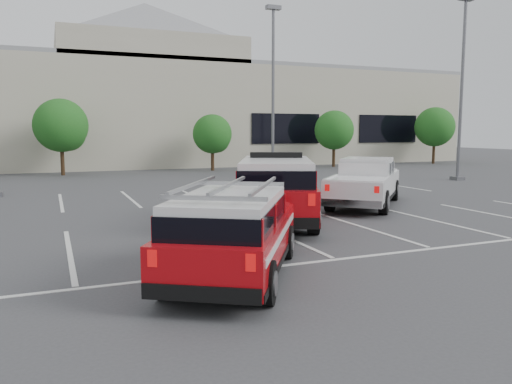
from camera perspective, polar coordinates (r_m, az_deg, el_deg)
ground at (r=13.65m, az=2.84°, el=-4.93°), size 120.00×120.00×0.00m
stall_markings at (r=17.75m, az=-3.37°, el=-2.13°), size 23.00×15.00×0.01m
convention_building at (r=44.37m, az=-14.98°, el=9.22°), size 60.00×16.99×13.20m
tree_mid_left at (r=34.13m, az=-21.25°, el=6.90°), size 3.37×3.37×4.85m
tree_mid_right at (r=35.79m, az=-4.90°, el=6.47°), size 2.77×2.77×3.99m
tree_right at (r=39.96m, az=9.00°, el=6.85°), size 3.07×3.07×4.42m
tree_far_right at (r=45.97m, az=19.79°, el=6.87°), size 3.37×3.37×4.85m
light_pole_mid at (r=30.91m, az=1.96°, el=11.39°), size 0.90×0.60×10.24m
light_pole_right at (r=31.05m, az=22.45°, el=10.85°), size 0.90×0.60×10.24m
fire_chief_suv at (r=15.43m, az=2.30°, el=-0.23°), size 4.56×6.47×2.15m
white_pickup at (r=19.36m, az=12.35°, el=0.58°), size 5.43×5.61×1.78m
ladder_suv at (r=9.60m, az=-2.63°, el=-5.46°), size 4.09×5.02×1.87m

